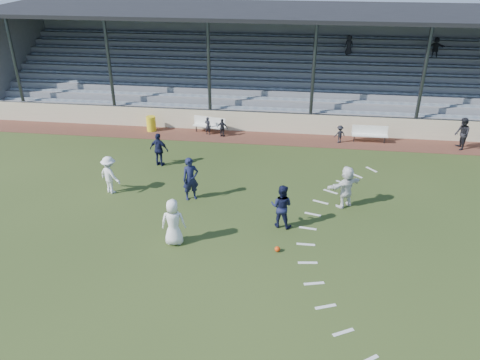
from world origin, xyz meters
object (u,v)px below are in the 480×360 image
(bench_right, at_px, (370,132))
(trash_bin, at_px, (151,124))
(bench_left, at_px, (210,124))
(player_navy_lead, at_px, (191,179))
(football, at_px, (277,249))
(official, at_px, (462,134))
(player_white_lead, at_px, (173,222))

(bench_right, distance_m, trash_bin, 12.86)
(bench_left, distance_m, player_navy_lead, 8.08)
(football, relative_size, player_navy_lead, 0.11)
(trash_bin, relative_size, official, 0.50)
(player_navy_lead, bearing_deg, trash_bin, 90.14)
(official, bearing_deg, bench_left, -95.62)
(bench_left, relative_size, bench_right, 1.02)
(bench_left, xyz_separation_m, trash_bin, (-3.56, -0.15, -0.12))
(football, height_order, official, official)
(bench_left, bearing_deg, player_white_lead, -74.44)
(football, bearing_deg, player_navy_lead, 139.02)
(bench_left, relative_size, trash_bin, 2.29)
(bench_right, bearing_deg, football, -112.23)
(bench_left, height_order, official, official)
(player_white_lead, bearing_deg, official, -148.88)
(bench_left, distance_m, player_white_lead, 11.53)
(bench_left, bearing_deg, official, 8.84)
(player_navy_lead, xyz_separation_m, official, (13.46, 7.36, -0.08))
(football, distance_m, player_navy_lead, 5.42)
(trash_bin, bearing_deg, player_navy_lead, -61.75)
(trash_bin, height_order, official, official)
(player_white_lead, bearing_deg, bench_left, -93.95)
(player_white_lead, bearing_deg, bench_right, -135.06)
(trash_bin, distance_m, official, 17.71)
(bench_left, bearing_deg, trash_bin, -165.96)
(trash_bin, relative_size, football, 4.29)
(trash_bin, height_order, player_navy_lead, player_navy_lead)
(bench_left, height_order, trash_bin, bench_left)
(bench_right, bearing_deg, trash_bin, 179.41)
(bench_right, relative_size, player_navy_lead, 1.01)
(player_navy_lead, bearing_deg, bench_left, 66.74)
(bench_left, bearing_deg, bench_right, 9.98)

